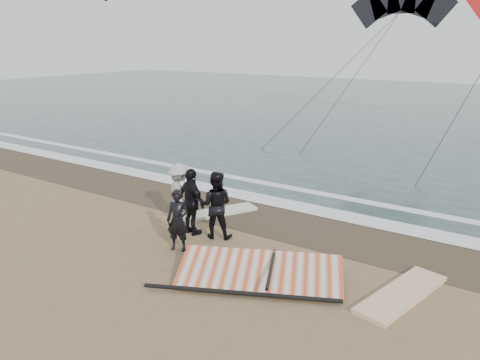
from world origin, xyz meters
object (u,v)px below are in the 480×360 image
(man_main, at_px, (178,220))
(board_cream, at_px, (219,212))
(sail_rig, at_px, (260,272))
(board_white, at_px, (402,294))

(man_main, relative_size, board_cream, 0.68)
(board_cream, bearing_deg, sail_rig, -12.37)
(sail_rig, bearing_deg, man_main, 175.94)
(board_white, xyz_separation_m, sail_rig, (-2.96, -1.06, 0.14))
(board_cream, distance_m, sail_rig, 4.49)
(man_main, distance_m, sail_rig, 2.72)
(man_main, height_order, board_white, man_main)
(board_white, height_order, board_cream, board_white)
(man_main, relative_size, board_white, 0.61)
(man_main, xyz_separation_m, board_white, (5.60, 0.87, -0.78))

